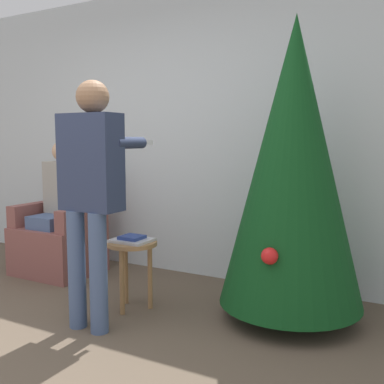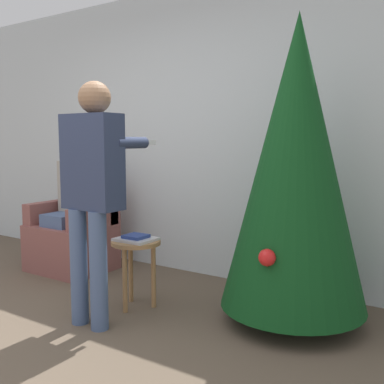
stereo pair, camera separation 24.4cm
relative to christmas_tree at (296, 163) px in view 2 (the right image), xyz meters
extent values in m
cube|color=silver|center=(-1.36, 0.65, 0.23)|extent=(8.00, 0.06, 2.70)
cylinder|color=brown|center=(0.00, 0.00, -1.06)|extent=(0.10, 0.10, 0.12)
cone|color=#0F4219|center=(0.00, 0.00, 0.00)|extent=(1.01, 1.01, 2.01)
sphere|color=white|center=(0.07, 0.11, 0.53)|extent=(0.07, 0.07, 0.07)
sphere|color=red|center=(-0.02, -0.41, -0.57)|extent=(0.11, 0.11, 0.11)
sphere|color=white|center=(0.11, 0.18, 0.24)|extent=(0.09, 0.09, 0.09)
sphere|color=gold|center=(-0.18, 0.14, 0.15)|extent=(0.07, 0.07, 0.07)
cube|color=brown|center=(-2.30, 0.03, -0.90)|extent=(0.74, 0.63, 0.46)
cube|color=brown|center=(-2.30, 0.27, -0.43)|extent=(0.74, 0.14, 0.47)
cube|color=brown|center=(-2.60, 0.03, -0.56)|extent=(0.12, 0.57, 0.21)
cube|color=brown|center=(-1.99, 0.03, -0.56)|extent=(0.12, 0.57, 0.21)
cylinder|color=#475B84|center=(-2.40, -0.17, -0.90)|extent=(0.11, 0.11, 0.46)
cylinder|color=#475B84|center=(-2.20, -0.17, -0.90)|extent=(0.11, 0.11, 0.46)
cube|color=#475B84|center=(-2.30, -0.02, -0.61)|extent=(0.32, 0.40, 0.12)
cube|color=gray|center=(-2.30, 0.13, -0.30)|extent=(0.36, 0.20, 0.50)
sphere|color=tan|center=(-2.30, 0.13, 0.05)|extent=(0.20, 0.20, 0.20)
cylinder|color=#475B84|center=(-1.24, -0.84, -0.72)|extent=(0.12, 0.12, 0.81)
cylinder|color=#475B84|center=(-1.05, -0.84, -0.72)|extent=(0.12, 0.12, 0.81)
cube|color=#2D3856|center=(-1.14, -0.78, 0.01)|extent=(0.42, 0.20, 0.64)
sphere|color=#936B4C|center=(-1.14, -0.75, 0.44)|extent=(0.22, 0.22, 0.22)
cylinder|color=#2D3856|center=(-1.32, -0.59, 0.14)|extent=(0.08, 0.30, 0.08)
cylinder|color=#2D3856|center=(-0.96, -0.59, 0.14)|extent=(0.08, 0.30, 0.08)
cube|color=white|center=(-0.96, -0.40, 0.14)|extent=(0.04, 0.14, 0.04)
cylinder|color=#A37547|center=(-1.11, -0.39, -0.62)|extent=(0.38, 0.38, 0.03)
cylinder|color=#A37547|center=(-1.11, -0.52, -0.88)|extent=(0.04, 0.04, 0.49)
cylinder|color=#A37547|center=(-0.99, -0.32, -0.88)|extent=(0.04, 0.04, 0.49)
cylinder|color=#A37547|center=(-1.22, -0.32, -0.88)|extent=(0.04, 0.04, 0.49)
cube|color=silver|center=(-1.11, -0.39, -0.59)|extent=(0.29, 0.24, 0.02)
cube|color=navy|center=(-1.11, -0.39, -0.57)|extent=(0.16, 0.16, 0.02)
camera|label=1|loc=(0.88, -3.08, 0.16)|focal=42.00mm
camera|label=2|loc=(1.09, -2.95, 0.16)|focal=42.00mm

